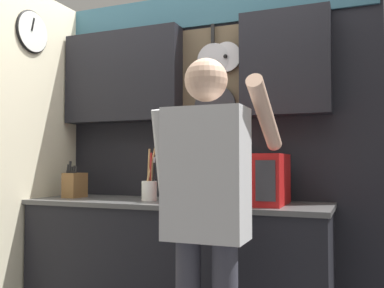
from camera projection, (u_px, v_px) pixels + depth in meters
name	position (u px, v px, depth m)	size (l,w,h in m)	color
base_cabinet_counter	(174.00, 275.00, 2.72)	(1.95, 0.59, 0.93)	black
back_wall_unit	(188.00, 123.00, 3.01)	(2.52, 0.20, 2.38)	black
side_wall	(6.00, 158.00, 2.73)	(0.07, 1.60, 2.38)	beige
microwave	(244.00, 179.00, 2.56)	(0.50, 0.40, 0.30)	red
knife_block	(75.00, 185.00, 3.02)	(0.12, 0.16, 0.26)	brown
utensil_crock	(150.00, 187.00, 2.80)	(0.10, 0.10, 0.34)	white
person	(207.00, 202.00, 2.00)	(0.54, 0.60, 1.67)	#383842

